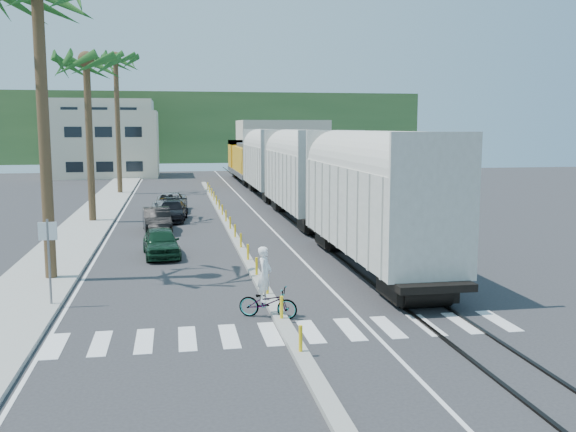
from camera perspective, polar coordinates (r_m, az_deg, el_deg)
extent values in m
plane|color=#28282B|center=(20.99, -1.04, -8.68)|extent=(140.00, 140.00, 0.00)
cube|color=gray|center=(45.57, -16.77, 0.08)|extent=(3.00, 90.00, 0.15)
cube|color=black|center=(48.81, -1.28, 0.85)|extent=(0.12, 100.00, 0.06)
cube|color=black|center=(49.05, 0.38, 0.89)|extent=(0.12, 100.00, 0.06)
cube|color=gray|center=(40.43, -5.53, -0.57)|extent=(0.45, 60.00, 0.15)
cylinder|color=yellow|center=(17.08, 1.12, -10.83)|extent=(0.10, 0.10, 0.70)
cylinder|color=yellow|center=(19.90, -0.58, -8.11)|extent=(0.10, 0.10, 0.70)
cylinder|color=yellow|center=(22.77, -1.84, -6.06)|extent=(0.10, 0.10, 0.70)
cylinder|color=yellow|center=(25.66, -2.81, -4.47)|extent=(0.10, 0.10, 0.70)
cylinder|color=yellow|center=(28.58, -3.59, -3.20)|extent=(0.10, 0.10, 0.70)
cylinder|color=yellow|center=(31.51, -4.21, -2.17)|extent=(0.10, 0.10, 0.70)
cylinder|color=yellow|center=(34.46, -4.73, -1.32)|extent=(0.10, 0.10, 0.70)
cylinder|color=yellow|center=(37.41, -5.17, -0.59)|extent=(0.10, 0.10, 0.70)
cylinder|color=yellow|center=(40.37, -5.54, 0.02)|extent=(0.10, 0.10, 0.70)
cylinder|color=yellow|center=(43.34, -5.86, 0.55)|extent=(0.10, 0.10, 0.70)
cylinder|color=yellow|center=(46.31, -6.14, 1.02)|extent=(0.10, 0.10, 0.70)
cylinder|color=yellow|center=(49.28, -6.39, 1.42)|extent=(0.10, 0.10, 0.70)
cylinder|color=yellow|center=(52.26, -6.61, 1.78)|extent=(0.10, 0.10, 0.70)
cylinder|color=yellow|center=(55.23, -6.80, 2.11)|extent=(0.10, 0.10, 0.70)
cylinder|color=yellow|center=(58.22, -6.98, 2.40)|extent=(0.10, 0.10, 0.70)
cylinder|color=yellow|center=(61.20, -7.14, 2.66)|extent=(0.10, 0.10, 0.70)
cube|color=silver|center=(19.11, -0.07, -10.34)|extent=(14.00, 2.20, 0.01)
cube|color=silver|center=(45.41, -14.63, 0.04)|extent=(0.12, 90.00, 0.01)
cube|color=silver|center=(45.62, -2.91, 0.32)|extent=(0.12, 90.00, 0.01)
cube|color=#B1AEA2|center=(27.00, 7.56, 0.82)|extent=(3.00, 12.88, 3.40)
cylinder|color=#B1AEA2|center=(26.84, 7.62, 4.42)|extent=(2.90, 12.58, 2.90)
cube|color=black|center=(27.35, 7.48, -3.76)|extent=(2.60, 12.88, 1.00)
cube|color=#B1AEA2|center=(41.47, 1.26, 3.32)|extent=(3.00, 12.88, 3.40)
cylinder|color=#B1AEA2|center=(41.37, 1.27, 5.67)|extent=(2.90, 12.58, 2.90)
cube|color=black|center=(41.70, 1.25, 0.31)|extent=(2.60, 12.88, 1.00)
cube|color=#B1AEA2|center=(56.22, -1.77, 4.51)|extent=(3.00, 12.88, 3.40)
cylinder|color=#B1AEA2|center=(56.14, -1.78, 6.24)|extent=(2.90, 12.58, 2.90)
cube|color=black|center=(56.39, -1.76, 2.27)|extent=(2.60, 12.88, 1.00)
cube|color=#4C4C4F|center=(72.16, -3.62, 3.92)|extent=(3.00, 17.00, 0.50)
cube|color=orange|center=(71.07, -3.54, 5.11)|extent=(2.70, 12.24, 2.60)
cube|color=orange|center=(77.79, -4.12, 5.56)|extent=(3.00, 3.74, 3.20)
cube|color=black|center=(72.20, -3.62, 3.44)|extent=(2.60, 13.60, 0.90)
cylinder|color=brown|center=(26.32, -20.84, 6.31)|extent=(0.44, 0.44, 11.00)
cylinder|color=brown|center=(42.20, -17.22, 6.18)|extent=(0.44, 0.44, 10.00)
sphere|color=#19511D|center=(42.39, -17.51, 13.15)|extent=(3.20, 3.20, 3.20)
cylinder|color=brown|center=(60.07, -14.89, 7.61)|extent=(0.44, 0.44, 12.00)
sphere|color=#19511D|center=(60.38, -15.10, 13.46)|extent=(3.20, 3.20, 3.20)
cylinder|color=slate|center=(22.70, -20.45, -4.01)|extent=(0.08, 0.08, 3.00)
cube|color=silver|center=(22.51, -20.59, -1.27)|extent=(0.60, 0.04, 0.60)
cube|color=beige|center=(82.27, -15.69, 6.18)|extent=(12.00, 10.00, 8.00)
cube|color=beige|center=(98.37, -16.00, 6.98)|extent=(14.00, 12.00, 10.00)
cube|color=beige|center=(91.18, -0.56, 6.29)|extent=(12.00, 10.00, 7.00)
cube|color=#385628|center=(119.91, -8.71, 7.77)|extent=(80.00, 20.00, 12.00)
imported|color=black|center=(30.53, -11.21, -2.30)|extent=(2.31, 4.25, 1.35)
imported|color=black|center=(37.75, -11.58, -0.34)|extent=(2.20, 4.49, 1.40)
imported|color=black|center=(42.04, -10.26, 0.44)|extent=(2.69, 4.81, 1.29)
imported|color=#919496|center=(46.62, -10.43, 1.19)|extent=(2.91, 5.14, 1.34)
imported|color=#9EA0A5|center=(20.43, -1.79, -7.68)|extent=(2.12, 2.41, 1.00)
imported|color=white|center=(20.19, -2.08, -5.18)|extent=(0.95, 0.90, 1.74)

